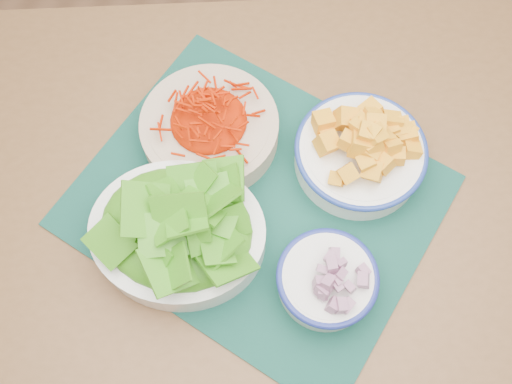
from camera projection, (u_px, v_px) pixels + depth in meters
table at (281, 208)px, 0.99m from camera, size 1.25×1.03×0.75m
placemat at (256, 200)px, 0.87m from camera, size 0.61×0.55×0.00m
carrot_bowl at (209, 125)px, 0.88m from camera, size 0.26×0.26×0.08m
squash_bowl at (361, 150)px, 0.85m from camera, size 0.23×0.23×0.09m
lettuce_bowl at (176, 228)px, 0.79m from camera, size 0.28×0.25×0.12m
onion_bowl at (327, 279)px, 0.79m from camera, size 0.16×0.16×0.07m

